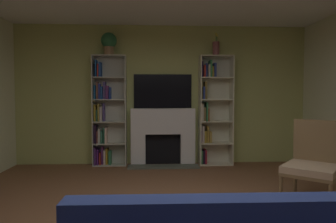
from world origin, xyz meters
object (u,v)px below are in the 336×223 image
Objects in this scene: vase_with_flowers at (216,48)px; tv at (163,91)px; bookshelf_left at (106,114)px; bookshelf_right at (211,109)px; potted_plant at (109,42)px; fireplace at (163,135)px; armchair at (313,162)px.

tv is at bearing 173.34° from vase_with_flowers.
tv is at bearing 3.51° from bookshelf_left.
tv is at bearing 174.54° from bookshelf_right.
bookshelf_left is 1.39m from potted_plant.
bookshelf_left is at bearing -176.49° from tv.
vase_with_flowers is (1.04, -0.03, 1.70)m from fireplace.
armchair is (0.76, -2.29, -1.76)m from vase_with_flowers.
tv is at bearing 90.00° from fireplace.
bookshelf_left is at bearing 141.06° from armchair.
bookshelf_left is (-1.11, -0.07, -0.45)m from tv.
vase_with_flowers reaches higher than armchair.
bookshelf_left is 4.76× the size of vase_with_flowers.
bookshelf_left is 2.05× the size of armchair.
vase_with_flowers is 2.99m from armchair.
bookshelf_right is at bearing 109.80° from armchair.
bookshelf_right reaches higher than tv.
bookshelf_right is at bearing -5.46° from tv.
armchair is at bearing -39.04° from potted_plant.
bookshelf_right is (0.96, -0.09, -0.35)m from tv.
armchair is (2.91, -2.35, -0.47)m from bookshelf_left.
bookshelf_left reaches higher than armchair.
vase_with_flowers is 0.43× the size of armchair.
armchair is (2.83, -2.30, -1.86)m from potted_plant.
potted_plant is at bearing -178.40° from fireplace.
bookshelf_left is at bearing 179.34° from bookshelf_right.
potted_plant is (-1.99, -0.03, 1.29)m from bookshelf_right.
bookshelf_left is 2.50m from vase_with_flowers.
fireplace is at bearing 179.97° from bookshelf_right.
fireplace is at bearing -90.00° from tv.
armchair is (1.80, -2.42, -0.92)m from tv.
vase_with_flowers is at bearing -1.65° from fireplace.
bookshelf_left and bookshelf_right have the same top height.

